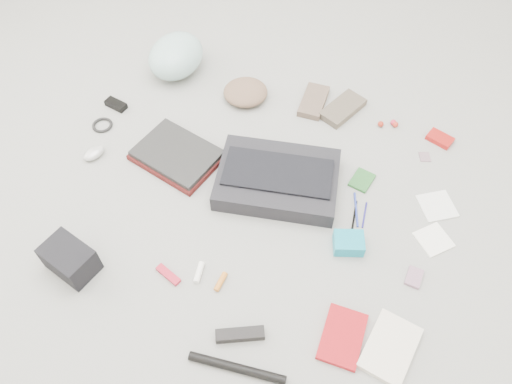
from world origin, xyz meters
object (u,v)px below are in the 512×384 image
(laptop, at_px, (177,153))
(bike_helmet, at_px, (176,56))
(camera_bag, at_px, (70,259))
(book_red, at_px, (342,337))
(messenger_bag, at_px, (277,179))
(accordion_wallet, at_px, (349,243))

(laptop, height_order, bike_helmet, bike_helmet)
(camera_bag, relative_size, book_red, 0.90)
(messenger_bag, height_order, bike_helmet, bike_helmet)
(accordion_wallet, bearing_deg, book_red, -97.23)
(book_red, bearing_deg, bike_helmet, 136.43)
(book_red, bearing_deg, laptop, 148.39)
(camera_bag, bearing_deg, bike_helmet, 110.82)
(book_red, bearing_deg, camera_bag, -175.73)
(bike_helmet, height_order, accordion_wallet, bike_helmet)
(bike_helmet, bearing_deg, accordion_wallet, -27.55)
(camera_bag, xyz_separation_m, accordion_wallet, (0.93, 0.37, -0.03))
(laptop, bearing_deg, camera_bag, -87.80)
(messenger_bag, height_order, accordion_wallet, messenger_bag)
(book_red, relative_size, accordion_wallet, 1.80)
(messenger_bag, bearing_deg, laptop, 171.18)
(book_red, height_order, accordion_wallet, accordion_wallet)
(messenger_bag, bearing_deg, bike_helmet, 133.77)
(camera_bag, relative_size, accordion_wallet, 1.62)
(laptop, relative_size, camera_bag, 1.85)
(bike_helmet, xyz_separation_m, accordion_wallet, (0.97, -0.72, -0.06))
(bike_helmet, bearing_deg, camera_bag, -78.51)
(messenger_bag, relative_size, camera_bag, 2.67)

